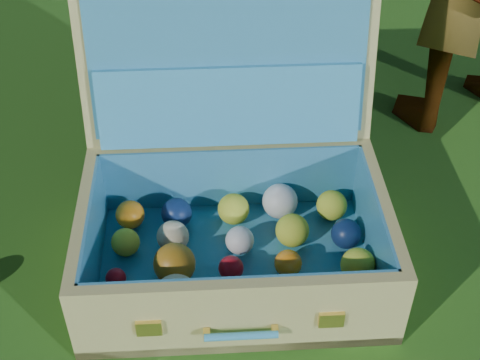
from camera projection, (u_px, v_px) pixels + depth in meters
name	position (u px, v px, depth m)	size (l,w,h in m)	color
ground	(282.00, 337.00, 1.42)	(60.00, 60.00, 0.00)	#215114
suitcase	(233.00, 186.00, 1.51)	(0.78, 0.71, 0.64)	tan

